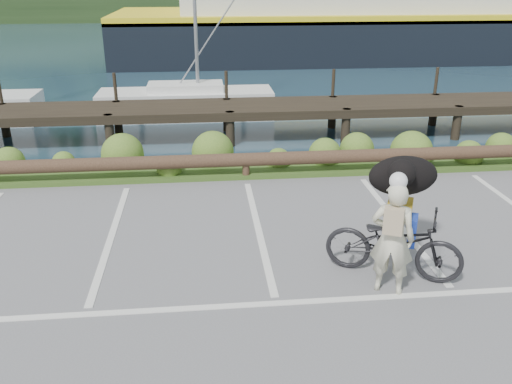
# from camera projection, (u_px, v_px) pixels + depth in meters

# --- Properties ---
(ground) EXTENTS (72.00, 72.00, 0.00)m
(ground) POSITION_uv_depth(u_px,v_px,m) (273.00, 288.00, 7.94)
(ground) COLOR #5E5E61
(harbor_backdrop) EXTENTS (170.00, 160.00, 30.00)m
(harbor_backdrop) POSITION_uv_depth(u_px,v_px,m) (206.00, 5.00, 80.39)
(harbor_backdrop) COLOR #1C3443
(harbor_backdrop) RESTS_ON ground
(vegetation_strip) EXTENTS (34.00, 1.60, 0.10)m
(vegetation_strip) POSITION_uv_depth(u_px,v_px,m) (244.00, 166.00, 12.80)
(vegetation_strip) COLOR #3D5B21
(vegetation_strip) RESTS_ON ground
(log_rail) EXTENTS (32.00, 0.30, 0.60)m
(log_rail) POSITION_uv_depth(u_px,v_px,m) (246.00, 179.00, 12.18)
(log_rail) COLOR #443021
(log_rail) RESTS_ON ground
(bicycle) EXTENTS (2.15, 1.50, 1.07)m
(bicycle) POSITION_uv_depth(u_px,v_px,m) (394.00, 243.00, 8.10)
(bicycle) COLOR black
(bicycle) RESTS_ON ground
(cyclist) EXTENTS (0.73, 0.62, 1.68)m
(cyclist) POSITION_uv_depth(u_px,v_px,m) (392.00, 239.00, 7.57)
(cyclist) COLOR beige
(cyclist) RESTS_ON ground
(dog) EXTENTS (0.94, 1.21, 0.63)m
(dog) POSITION_uv_depth(u_px,v_px,m) (403.00, 176.00, 8.36)
(dog) COLOR black
(dog) RESTS_ON bicycle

